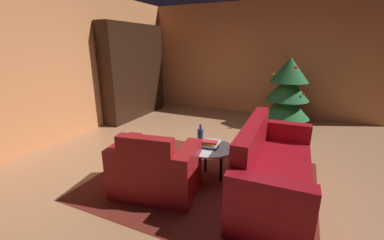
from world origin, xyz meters
TOP-DOWN VIEW (x-y plane):
  - ground_plane at (0.00, 0.00)m, footprint 7.96×7.96m
  - wall_back at (0.00, 3.35)m, footprint 5.82×0.06m
  - wall_left at (-2.88, 0.00)m, footprint 0.06×6.76m
  - area_rug at (0.07, -0.44)m, footprint 2.77×2.28m
  - bookshelf_unit at (-2.63, 1.93)m, footprint 0.35×2.02m
  - armchair_red at (-0.35, -0.94)m, footprint 1.08×0.81m
  - couch_red at (0.92, -0.36)m, footprint 0.81×1.93m
  - coffee_table at (0.12, -0.36)m, footprint 0.63×0.63m
  - book_stack_on_table at (0.14, -0.37)m, footprint 0.22×0.18m
  - bottle_on_table at (-0.04, -0.28)m, footprint 0.08×0.08m
  - decorated_tree at (0.84, 2.57)m, footprint 1.03×1.03m

SIDE VIEW (x-z plane):
  - ground_plane at x=0.00m, z-range 0.00..0.00m
  - area_rug at x=0.07m, z-range 0.00..0.01m
  - armchair_red at x=-0.35m, z-range -0.11..0.70m
  - couch_red at x=0.92m, z-range -0.14..0.73m
  - coffee_table at x=0.12m, z-range 0.18..0.63m
  - book_stack_on_table at x=0.14m, z-range 0.45..0.54m
  - bottle_on_table at x=-0.04m, z-range 0.43..0.69m
  - decorated_tree at x=0.84m, z-range 0.03..1.52m
  - bookshelf_unit at x=-2.63m, z-range -0.03..2.17m
  - wall_back at x=0.00m, z-range 0.00..2.76m
  - wall_left at x=-2.88m, z-range 0.00..2.76m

